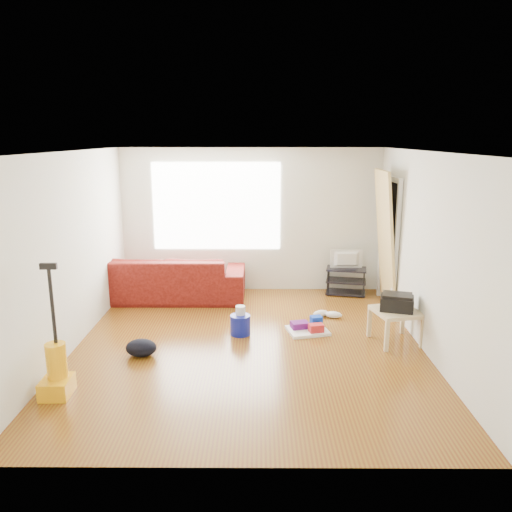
{
  "coord_description": "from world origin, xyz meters",
  "views": [
    {
      "loc": [
        0.13,
        -6.11,
        2.67
      ],
      "look_at": [
        0.1,
        0.6,
        1.07
      ],
      "focal_mm": 35.0,
      "sensor_mm": 36.0,
      "label": 1
    }
  ],
  "objects_px": {
    "tv_stand": "(346,281)",
    "bucket": "(240,334)",
    "side_table": "(396,315)",
    "cleaning_tray": "(309,328)",
    "backpack": "(142,356)",
    "sofa": "(169,298)",
    "vacuum": "(56,371)"
  },
  "relations": [
    {
      "from": "sofa",
      "to": "bucket",
      "type": "bearing_deg",
      "value": 128.81
    },
    {
      "from": "bucket",
      "to": "backpack",
      "type": "distance_m",
      "value": 1.4
    },
    {
      "from": "tv_stand",
      "to": "bucket",
      "type": "relative_size",
      "value": 2.64
    },
    {
      "from": "sofa",
      "to": "cleaning_tray",
      "type": "relative_size",
      "value": 4.06
    },
    {
      "from": "tv_stand",
      "to": "sofa",
      "type": "bearing_deg",
      "value": -163.49
    },
    {
      "from": "cleaning_tray",
      "to": "bucket",
      "type": "bearing_deg",
      "value": -174.14
    },
    {
      "from": "side_table",
      "to": "cleaning_tray",
      "type": "bearing_deg",
      "value": 162.61
    },
    {
      "from": "tv_stand",
      "to": "vacuum",
      "type": "bearing_deg",
      "value": -124.66
    },
    {
      "from": "tv_stand",
      "to": "cleaning_tray",
      "type": "relative_size",
      "value": 1.17
    },
    {
      "from": "side_table",
      "to": "bucket",
      "type": "height_order",
      "value": "side_table"
    },
    {
      "from": "tv_stand",
      "to": "backpack",
      "type": "relative_size",
      "value": 1.9
    },
    {
      "from": "side_table",
      "to": "backpack",
      "type": "height_order",
      "value": "side_table"
    },
    {
      "from": "side_table",
      "to": "cleaning_tray",
      "type": "xyz_separation_m",
      "value": [
        -1.11,
        0.35,
        -0.32
      ]
    },
    {
      "from": "bucket",
      "to": "cleaning_tray",
      "type": "bearing_deg",
      "value": 5.86
    },
    {
      "from": "side_table",
      "to": "sofa",
      "type": "bearing_deg",
      "value": 151.33
    },
    {
      "from": "sofa",
      "to": "tv_stand",
      "type": "bearing_deg",
      "value": -174.92
    },
    {
      "from": "bucket",
      "to": "side_table",
      "type": "bearing_deg",
      "value": -6.9
    },
    {
      "from": "cleaning_tray",
      "to": "backpack",
      "type": "height_order",
      "value": "cleaning_tray"
    },
    {
      "from": "tv_stand",
      "to": "vacuum",
      "type": "distance_m",
      "value": 5.07
    },
    {
      "from": "bucket",
      "to": "sofa",
      "type": "bearing_deg",
      "value": 128.81
    },
    {
      "from": "side_table",
      "to": "cleaning_tray",
      "type": "distance_m",
      "value": 1.21
    },
    {
      "from": "sofa",
      "to": "backpack",
      "type": "bearing_deg",
      "value": 91.31
    },
    {
      "from": "bucket",
      "to": "cleaning_tray",
      "type": "relative_size",
      "value": 0.44
    },
    {
      "from": "side_table",
      "to": "vacuum",
      "type": "distance_m",
      "value": 4.2
    },
    {
      "from": "sofa",
      "to": "tv_stand",
      "type": "relative_size",
      "value": 3.48
    },
    {
      "from": "backpack",
      "to": "cleaning_tray",
      "type": "bearing_deg",
      "value": 24.68
    },
    {
      "from": "sofa",
      "to": "cleaning_tray",
      "type": "xyz_separation_m",
      "value": [
        2.22,
        -1.48,
        0.06
      ]
    },
    {
      "from": "side_table",
      "to": "bucket",
      "type": "relative_size",
      "value": 2.39
    },
    {
      "from": "tv_stand",
      "to": "side_table",
      "type": "distance_m",
      "value": 2.12
    },
    {
      "from": "tv_stand",
      "to": "bucket",
      "type": "distance_m",
      "value": 2.57
    },
    {
      "from": "sofa",
      "to": "vacuum",
      "type": "height_order",
      "value": "vacuum"
    },
    {
      "from": "sofa",
      "to": "tv_stand",
      "type": "distance_m",
      "value": 3.06
    }
  ]
}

